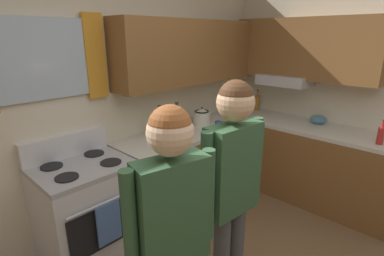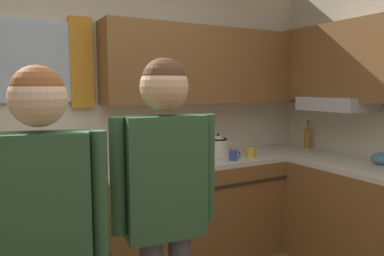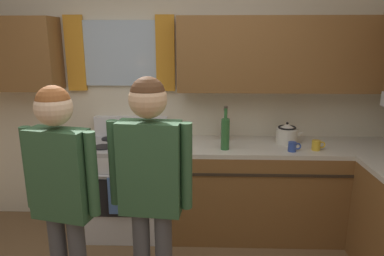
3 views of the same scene
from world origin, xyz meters
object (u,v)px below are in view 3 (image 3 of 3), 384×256
at_px(bottle_milk_white, 225,129).
at_px(bottle_wine_green, 225,133).
at_px(adult_left, 61,183).
at_px(stove_oven, 128,185).
at_px(adult_in_plaid, 150,178).
at_px(stovetop_kettle, 287,134).
at_px(mug_cobalt_blue, 293,147).
at_px(mug_mustard_yellow, 317,145).

relative_size(bottle_milk_white, bottle_wine_green, 0.79).
distance_m(bottle_milk_white, adult_left, 1.73).
relative_size(stove_oven, adult_in_plaid, 0.66).
distance_m(stove_oven, bottle_milk_white, 1.10).
relative_size(bottle_wine_green, stovetop_kettle, 1.44).
distance_m(stove_oven, stovetop_kettle, 1.62).
bearing_deg(adult_in_plaid, stovetop_kettle, 48.26).
distance_m(bottle_wine_green, adult_left, 1.51).
bearing_deg(adult_left, bottle_milk_white, 51.53).
xyz_separation_m(mug_cobalt_blue, mug_mustard_yellow, (0.22, 0.04, 0.00)).
bearing_deg(adult_in_plaid, adult_left, -176.50).
xyz_separation_m(stove_oven, bottle_wine_green, (0.93, -0.15, 0.58)).
bearing_deg(stove_oven, mug_mustard_yellow, -4.89).
relative_size(stove_oven, mug_cobalt_blue, 9.58).
distance_m(stove_oven, bottle_wine_green, 1.11).
height_order(stove_oven, mug_cobalt_blue, stove_oven).
distance_m(stove_oven, mug_mustard_yellow, 1.82).
bearing_deg(bottle_milk_white, stovetop_kettle, -7.10).
relative_size(mug_mustard_yellow, adult_in_plaid, 0.07).
bearing_deg(bottle_wine_green, stove_oven, 170.70).
bearing_deg(stovetop_kettle, adult_in_plaid, -131.74).
xyz_separation_m(stove_oven, mug_cobalt_blue, (1.53, -0.19, 0.48)).
bearing_deg(stove_oven, bottle_milk_white, 7.55).
height_order(bottle_wine_green, adult_left, adult_left).
distance_m(mug_mustard_yellow, adult_in_plaid, 1.70).
height_order(mug_cobalt_blue, adult_left, adult_left).
height_order(mug_cobalt_blue, mug_mustard_yellow, mug_mustard_yellow).
distance_m(stovetop_kettle, adult_in_plaid, 1.67).
bearing_deg(stovetop_kettle, adult_left, -142.27).
bearing_deg(adult_left, adult_in_plaid, 3.50).
height_order(bottle_milk_white, adult_left, adult_left).
height_order(stovetop_kettle, adult_in_plaid, adult_in_plaid).
distance_m(bottle_milk_white, stovetop_kettle, 0.58).
xyz_separation_m(bottle_milk_white, stovetop_kettle, (0.58, -0.07, -0.02)).
bearing_deg(bottle_wine_green, adult_left, -134.59).
relative_size(bottle_milk_white, adult_in_plaid, 0.19).
distance_m(stovetop_kettle, adult_left, 2.09).
distance_m(mug_cobalt_blue, adult_left, 1.95).
xyz_separation_m(mug_cobalt_blue, stovetop_kettle, (-0.00, 0.25, 0.05)).
height_order(mug_cobalt_blue, adult_in_plaid, adult_in_plaid).
xyz_separation_m(bottle_milk_white, mug_mustard_yellow, (0.80, -0.27, -0.07)).
xyz_separation_m(mug_mustard_yellow, adult_in_plaid, (-1.33, -1.04, 0.10)).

